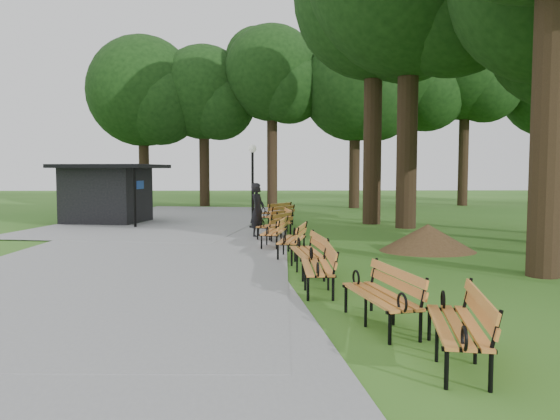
{
  "coord_description": "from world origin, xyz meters",
  "views": [
    {
      "loc": [
        -0.6,
        -10.85,
        2.28
      ],
      "look_at": [
        -0.18,
        5.07,
        1.1
      ],
      "focal_mm": 34.32,
      "sensor_mm": 36.0,
      "label": 1
    }
  ],
  "objects_px": {
    "lamp_post": "(253,168)",
    "bench_5": "(274,232)",
    "kiosk": "(107,194)",
    "bench_6": "(275,225)",
    "bench_1": "(380,296)",
    "bench_8": "(278,216)",
    "person": "(258,210)",
    "bench_9": "(275,212)",
    "dirt_mound": "(428,238)",
    "bench_2": "(317,268)",
    "bench_0": "(456,326)",
    "bench_7": "(281,220)",
    "bench_3": "(307,253)",
    "bench_4": "(292,240)",
    "lawn_tree_4": "(374,0)"
  },
  "relations": [
    {
      "from": "kiosk",
      "to": "lamp_post",
      "type": "distance_m",
      "value": 6.89
    },
    {
      "from": "bench_0",
      "to": "bench_5",
      "type": "distance_m",
      "value": 9.99
    },
    {
      "from": "bench_1",
      "to": "bench_8",
      "type": "distance_m",
      "value": 13.98
    },
    {
      "from": "bench_3",
      "to": "bench_7",
      "type": "distance_m",
      "value": 7.99
    },
    {
      "from": "dirt_mound",
      "to": "bench_2",
      "type": "height_order",
      "value": "bench_2"
    },
    {
      "from": "bench_5",
      "to": "bench_2",
      "type": "bearing_deg",
      "value": 17.69
    },
    {
      "from": "person",
      "to": "bench_1",
      "type": "bearing_deg",
      "value": -148.3
    },
    {
      "from": "bench_8",
      "to": "bench_2",
      "type": "bearing_deg",
      "value": 35.77
    },
    {
      "from": "bench_5",
      "to": "bench_6",
      "type": "height_order",
      "value": "same"
    },
    {
      "from": "bench_6",
      "to": "lawn_tree_4",
      "type": "distance_m",
      "value": 10.99
    },
    {
      "from": "bench_5",
      "to": "bench_8",
      "type": "bearing_deg",
      "value": -171.71
    },
    {
      "from": "bench_3",
      "to": "bench_8",
      "type": "height_order",
      "value": "same"
    },
    {
      "from": "dirt_mound",
      "to": "bench_6",
      "type": "relative_size",
      "value": 1.19
    },
    {
      "from": "bench_4",
      "to": "bench_6",
      "type": "bearing_deg",
      "value": -162.41
    },
    {
      "from": "lamp_post",
      "to": "bench_5",
      "type": "distance_m",
      "value": 5.44
    },
    {
      "from": "person",
      "to": "bench_5",
      "type": "bearing_deg",
      "value": -145.66
    },
    {
      "from": "bench_9",
      "to": "lawn_tree_4",
      "type": "relative_size",
      "value": 0.15
    },
    {
      "from": "bench_3",
      "to": "bench_4",
      "type": "distance_m",
      "value": 2.23
    },
    {
      "from": "dirt_mound",
      "to": "bench_9",
      "type": "relative_size",
      "value": 1.19
    },
    {
      "from": "bench_2",
      "to": "bench_9",
      "type": "xyz_separation_m",
      "value": [
        -0.56,
        13.53,
        0.0
      ]
    },
    {
      "from": "lamp_post",
      "to": "kiosk",
      "type": "bearing_deg",
      "value": 159.65
    },
    {
      "from": "dirt_mound",
      "to": "bench_6",
      "type": "height_order",
      "value": "bench_6"
    },
    {
      "from": "lawn_tree_4",
      "to": "bench_5",
      "type": "bearing_deg",
      "value": -122.29
    },
    {
      "from": "bench_7",
      "to": "bench_8",
      "type": "height_order",
      "value": "same"
    },
    {
      "from": "kiosk",
      "to": "lawn_tree_4",
      "type": "height_order",
      "value": "lawn_tree_4"
    },
    {
      "from": "bench_0",
      "to": "bench_6",
      "type": "xyz_separation_m",
      "value": [
        -1.96,
        11.74,
        0.0
      ]
    },
    {
      "from": "kiosk",
      "to": "bench_6",
      "type": "xyz_separation_m",
      "value": [
        7.2,
        -5.46,
        -0.83
      ]
    },
    {
      "from": "bench_5",
      "to": "bench_6",
      "type": "distance_m",
      "value": 1.95
    },
    {
      "from": "person",
      "to": "lamp_post",
      "type": "relative_size",
      "value": 0.56
    },
    {
      "from": "bench_9",
      "to": "lawn_tree_4",
      "type": "height_order",
      "value": "lawn_tree_4"
    },
    {
      "from": "bench_2",
      "to": "bench_4",
      "type": "relative_size",
      "value": 1.0
    },
    {
      "from": "bench_1",
      "to": "bench_9",
      "type": "bearing_deg",
      "value": 172.68
    },
    {
      "from": "bench_0",
      "to": "bench_1",
      "type": "relative_size",
      "value": 1.0
    },
    {
      "from": "dirt_mound",
      "to": "bench_8",
      "type": "xyz_separation_m",
      "value": [
        -4.1,
        6.7,
        0.06
      ]
    },
    {
      "from": "bench_4",
      "to": "lawn_tree_4",
      "type": "distance_m",
      "value": 12.99
    },
    {
      "from": "bench_1",
      "to": "bench_8",
      "type": "xyz_separation_m",
      "value": [
        -1.19,
        13.93,
        0.0
      ]
    },
    {
      "from": "lamp_post",
      "to": "dirt_mound",
      "type": "height_order",
      "value": "lamp_post"
    },
    {
      "from": "bench_2",
      "to": "lawn_tree_4",
      "type": "bearing_deg",
      "value": 165.16
    },
    {
      "from": "bench_0",
      "to": "lawn_tree_4",
      "type": "relative_size",
      "value": 0.15
    },
    {
      "from": "bench_3",
      "to": "bench_0",
      "type": "bearing_deg",
      "value": 7.46
    },
    {
      "from": "person",
      "to": "bench_3",
      "type": "relative_size",
      "value": 0.98
    },
    {
      "from": "kiosk",
      "to": "bench_1",
      "type": "height_order",
      "value": "kiosk"
    },
    {
      "from": "person",
      "to": "bench_7",
      "type": "bearing_deg",
      "value": -5.91
    },
    {
      "from": "kiosk",
      "to": "bench_5",
      "type": "bearing_deg",
      "value": -34.8
    },
    {
      "from": "bench_8",
      "to": "bench_9",
      "type": "relative_size",
      "value": 1.0
    },
    {
      "from": "lamp_post",
      "to": "bench_9",
      "type": "relative_size",
      "value": 1.73
    },
    {
      "from": "bench_9",
      "to": "bench_0",
      "type": "bearing_deg",
      "value": 42.23
    },
    {
      "from": "bench_5",
      "to": "bench_8",
      "type": "height_order",
      "value": "same"
    },
    {
      "from": "lawn_tree_4",
      "to": "bench_6",
      "type": "bearing_deg",
      "value": -131.2
    },
    {
      "from": "bench_2",
      "to": "lawn_tree_4",
      "type": "xyz_separation_m",
      "value": [
        3.56,
        12.69,
        8.92
      ]
    }
  ]
}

